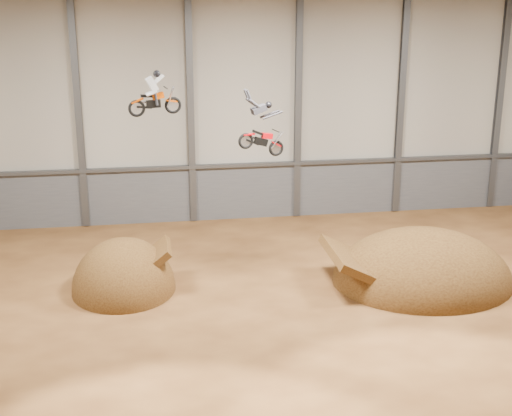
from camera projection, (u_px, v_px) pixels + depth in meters
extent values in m
plane|color=#4F2E15|center=(291.00, 320.00, 31.93)|extent=(40.00, 40.00, 0.00)
cube|color=#ADA799|center=(244.00, 110.00, 43.99)|extent=(40.00, 0.10, 14.00)
cube|color=#54565C|center=(245.00, 192.00, 45.46)|extent=(39.80, 0.18, 3.50)
cube|color=#47494F|center=(245.00, 165.00, 44.78)|extent=(39.80, 0.35, 0.20)
cube|color=#47494F|center=(79.00, 115.00, 42.34)|extent=(0.40, 0.36, 13.90)
cube|color=#47494F|center=(191.00, 112.00, 43.31)|extent=(0.40, 0.36, 13.90)
cube|color=#47494F|center=(298.00, 109.00, 44.28)|extent=(0.40, 0.36, 13.90)
cube|color=#47494F|center=(401.00, 106.00, 45.26)|extent=(0.40, 0.36, 13.90)
cube|color=#47494F|center=(499.00, 104.00, 46.23)|extent=(0.40, 0.36, 13.90)
ellipsoid|color=#3A230E|center=(124.00, 289.00, 35.17)|extent=(5.07, 5.85, 5.07)
ellipsoid|color=#3A230E|center=(421.00, 281.00, 36.12)|extent=(9.09, 8.05, 5.25)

